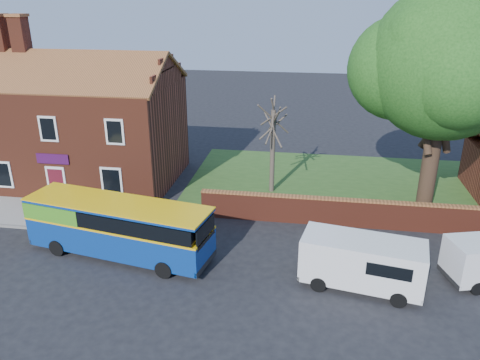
# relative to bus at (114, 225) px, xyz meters

# --- Properties ---
(ground) EXTENTS (120.00, 120.00, 0.00)m
(ground) POSITION_rel_bus_xyz_m (1.18, -2.29, -1.57)
(ground) COLOR black
(ground) RESTS_ON ground
(pavement) EXTENTS (18.00, 3.50, 0.12)m
(pavement) POSITION_rel_bus_xyz_m (-5.82, 3.46, -1.51)
(pavement) COLOR gray
(pavement) RESTS_ON ground
(kerb) EXTENTS (18.00, 0.15, 0.14)m
(kerb) POSITION_rel_bus_xyz_m (-5.82, 1.71, -1.50)
(kerb) COLOR slate
(kerb) RESTS_ON ground
(grass_strip) EXTENTS (26.00, 12.00, 0.04)m
(grass_strip) POSITION_rel_bus_xyz_m (14.18, 10.71, -1.55)
(grass_strip) COLOR #426B28
(grass_strip) RESTS_ON ground
(shop_building) EXTENTS (12.30, 8.13, 10.50)m
(shop_building) POSITION_rel_bus_xyz_m (-5.84, 9.21, 1.84)
(shop_building) COLOR maroon
(shop_building) RESTS_ON ground
(boundary_wall) EXTENTS (22.00, 0.38, 1.60)m
(boundary_wall) POSITION_rel_bus_xyz_m (14.18, 4.71, -0.76)
(boundary_wall) COLOR maroon
(boundary_wall) RESTS_ON ground
(bus) EXTENTS (9.31, 3.92, 2.76)m
(bus) POSITION_rel_bus_xyz_m (0.00, 0.00, 0.00)
(bus) COLOR navy
(bus) RESTS_ON ground
(van_near) EXTENTS (5.37, 2.92, 2.23)m
(van_near) POSITION_rel_bus_xyz_m (11.50, -0.96, -0.32)
(van_near) COLOR white
(van_near) RESTS_ON ground
(large_tree) EXTENTS (10.28, 8.13, 12.54)m
(large_tree) POSITION_rel_bus_xyz_m (15.85, 7.65, 6.64)
(large_tree) COLOR black
(large_tree) RESTS_ON ground
(bare_tree) EXTENTS (2.17, 2.59, 5.79)m
(bare_tree) POSITION_rel_bus_xyz_m (6.75, 8.86, 1.40)
(bare_tree) COLOR #4C4238
(bare_tree) RESTS_ON ground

